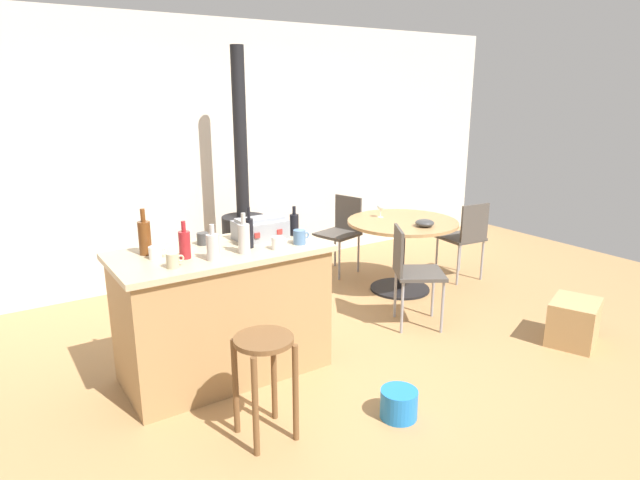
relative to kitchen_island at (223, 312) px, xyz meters
The scene contains 25 objects.
ground_plane 0.96m from the kitchen_island, 18.54° to the right, with size 8.80×8.80×0.00m, color #A37A4C.
back_wall 2.45m from the kitchen_island, 69.78° to the left, with size 8.00×0.10×2.70m, color beige.
kitchen_island is the anchor object (origin of this frame).
wooden_stool 0.84m from the kitchen_island, 97.65° to the right, with size 0.34×0.34×0.64m.
dining_table 2.26m from the kitchen_island, 14.69° to the left, with size 1.10×1.10×0.73m.
folding_chair_near 1.68m from the kitchen_island, ahead, with size 0.55×0.55×0.87m.
folding_chair_far 2.99m from the kitchen_island, ahead, with size 0.43×0.43×0.85m.
folding_chair_left 2.47m from the kitchen_island, 34.58° to the left, with size 0.49×0.49×0.85m.
wood_stove 1.79m from the kitchen_island, 59.51° to the left, with size 0.44×0.45×2.40m.
toolbox 0.65m from the kitchen_island, 14.25° to the left, with size 0.36×0.26×0.16m.
bottle_0 0.83m from the kitchen_island, ahead, with size 0.07×0.07×0.22m.
bottle_1 0.60m from the kitchen_island, 123.67° to the right, with size 0.08×0.08×0.23m.
bottle_2 0.60m from the kitchen_island, 59.52° to the right, with size 0.08×0.08×0.28m.
bottle_3 0.62m from the kitchen_island, 166.82° to the right, with size 0.07×0.07×0.25m.
bottle_4 0.76m from the kitchen_island, 160.30° to the left, with size 0.08×0.08×0.31m.
bottle_5 0.61m from the kitchen_island, 21.45° to the right, with size 0.06×0.06×0.29m.
cup_0 0.67m from the kitchen_island, behind, with size 0.12×0.08×0.08m.
cup_1 0.54m from the kitchen_island, 105.27° to the left, with size 0.12×0.08×0.09m.
cup_2 0.68m from the kitchen_island, 152.48° to the right, with size 0.11×0.08×0.09m.
cup_3 0.76m from the kitchen_island, 19.30° to the right, with size 0.12×0.09×0.10m.
cup_4 0.64m from the kitchen_island, 32.52° to the right, with size 0.12×0.08×0.09m.
wine_glass 2.28m from the kitchen_island, 21.11° to the left, with size 0.07×0.07×0.14m.
serving_bowl 2.24m from the kitchen_island, ahead, with size 0.18×0.18×0.07m, color #383838.
cardboard_box 2.79m from the kitchen_island, 23.50° to the right, with size 0.43×0.34×0.36m, color tan.
plastic_bucket 1.36m from the kitchen_island, 59.14° to the right, with size 0.24×0.24×0.19m, color blue.
Camera 1 is at (-2.18, -3.08, 1.99)m, focal length 30.40 mm.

